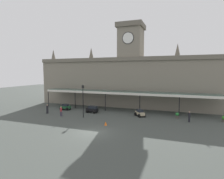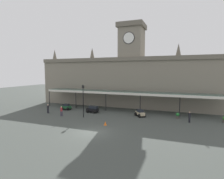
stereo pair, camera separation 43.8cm
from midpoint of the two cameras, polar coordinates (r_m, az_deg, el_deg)
ground_plane at (r=24.09m, az=-6.64°, el=-13.00°), size 140.00×140.00×0.00m
station_building at (r=40.94m, az=5.44°, el=3.13°), size 42.53×5.79×17.83m
entrance_canopy at (r=36.21m, az=3.36°, el=-0.79°), size 34.25×3.26×3.81m
car_beige_sedan at (r=32.32m, az=8.21°, el=-7.30°), size 2.17×2.24×1.19m
car_black_estate at (r=35.00m, az=-6.50°, el=-6.19°), size 2.31×1.66×1.27m
car_green_sedan at (r=38.49m, az=-14.49°, el=-5.35°), size 2.09×1.58×1.19m
pedestrian_beside_cars at (r=36.13m, az=-19.63°, el=-5.55°), size 0.39×0.34×1.67m
pedestrian_near_entrance at (r=30.53m, az=22.32°, el=-7.64°), size 0.34×0.37×1.67m
pedestrian_crossing_forecourt at (r=33.30m, az=-15.79°, el=-6.36°), size 0.36×0.34×1.67m
victorian_lamppost at (r=31.09m, az=-9.31°, el=-2.43°), size 0.30×0.30×5.51m
traffic_cone at (r=26.88m, az=-2.43°, el=-10.39°), size 0.40×0.40×0.55m
planter_forecourt_centre at (r=32.40m, az=19.09°, el=-7.54°), size 0.60×0.60×0.96m
planter_by_canopy at (r=33.01m, az=30.91°, el=-7.79°), size 0.60×0.60×0.96m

